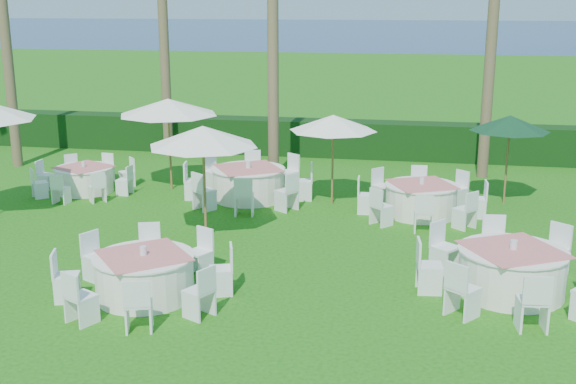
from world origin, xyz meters
name	(u,v)px	position (x,y,z in m)	size (l,w,h in m)	color
ground	(174,285)	(0.00, 0.00, 0.00)	(120.00, 120.00, 0.00)	#17570F
hedge	(289,137)	(0.00, 12.00, 0.60)	(34.00, 1.00, 1.20)	black
ocean	(394,34)	(0.00, 102.00, 0.00)	(260.00, 260.00, 0.00)	#082050
banquet_table_b	(145,275)	(-0.32, -0.59, 0.42)	(3.12, 3.12, 0.95)	white
banquet_table_c	(512,270)	(6.14, 0.73, 0.45)	(3.42, 3.42, 1.02)	white
banquet_table_d	(85,179)	(-4.65, 6.03, 0.37)	(2.81, 2.81, 0.86)	white
banquet_table_e	(249,183)	(-0.01, 6.11, 0.45)	(3.42, 3.42, 1.02)	white
banquet_table_f	(421,199)	(4.51, 5.45, 0.42)	(3.14, 3.14, 0.95)	white
umbrella_b	(203,136)	(-0.18, 2.70, 2.33)	(2.40, 2.40, 2.55)	brown
umbrella_c	(168,107)	(-2.39, 6.74, 2.32)	(2.74, 2.74, 2.55)	brown
umbrella_d	(333,123)	(2.23, 6.05, 2.13)	(2.25, 2.25, 2.34)	brown
umbrella_green	(510,123)	(6.65, 6.91, 2.11)	(2.03, 2.03, 2.32)	brown
palm_b	(163,9)	(-3.97, 10.98, 4.85)	(4.16, 4.40, 8.79)	brown
palm_d	(494,9)	(6.31, 9.82, 4.89)	(4.35, 4.28, 8.86)	brown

